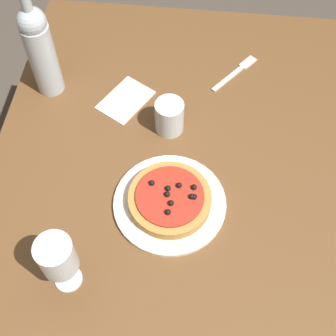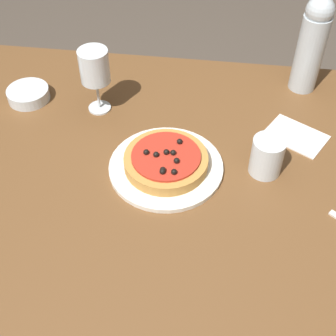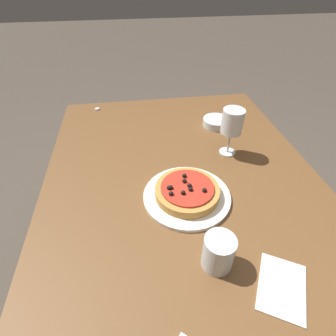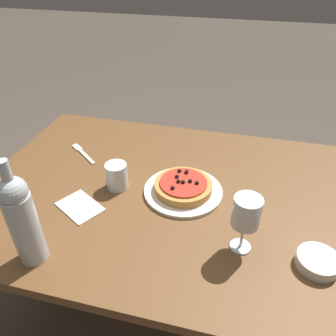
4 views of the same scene
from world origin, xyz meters
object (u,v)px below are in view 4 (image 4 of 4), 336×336
(wine_bottle, at_px, (22,219))
(side_bowl, at_px, (318,262))
(fork, at_px, (82,152))
(wine_glass, at_px, (246,213))
(pizza, at_px, (182,186))
(water_cup, at_px, (117,176))
(dinner_plate, at_px, (182,191))
(dining_table, at_px, (182,210))

(wine_bottle, xyz_separation_m, side_bowl, (0.76, 0.16, -0.13))
(side_bowl, distance_m, fork, 0.96)
(fork, bearing_deg, side_bowl, -164.19)
(wine_glass, bearing_deg, side_bowl, -4.31)
(wine_bottle, bearing_deg, wine_glass, 17.46)
(pizza, xyz_separation_m, water_cup, (-0.23, -0.03, 0.02))
(wine_bottle, height_order, water_cup, wine_bottle)
(wine_glass, bearing_deg, pizza, 136.70)
(dinner_plate, distance_m, side_bowl, 0.48)
(dinner_plate, distance_m, fork, 0.48)
(dinner_plate, height_order, fork, dinner_plate)
(water_cup, bearing_deg, wine_bottle, -107.30)
(dinner_plate, distance_m, wine_bottle, 0.53)
(wine_glass, xyz_separation_m, water_cup, (-0.45, 0.18, -0.08))
(pizza, bearing_deg, dinner_plate, -94.92)
(wine_glass, distance_m, fork, 0.77)
(wine_glass, height_order, wine_bottle, wine_bottle)
(dinner_plate, xyz_separation_m, fork, (-0.46, 0.15, -0.00))
(pizza, bearing_deg, water_cup, -173.48)
(water_cup, bearing_deg, fork, 142.01)
(dinner_plate, height_order, pizza, pizza)
(dinner_plate, relative_size, pizza, 1.37)
(dinner_plate, height_order, wine_glass, wine_glass)
(pizza, relative_size, side_bowl, 1.73)
(wine_glass, xyz_separation_m, fork, (-0.67, 0.36, -0.13))
(side_bowl, bearing_deg, fork, 157.15)
(side_bowl, bearing_deg, dining_table, 152.96)
(dining_table, bearing_deg, wine_glass, -43.04)
(pizza, xyz_separation_m, side_bowl, (0.42, -0.22, -0.01))
(wine_glass, height_order, side_bowl, wine_glass)
(dinner_plate, bearing_deg, wine_bottle, -131.84)
(side_bowl, bearing_deg, dinner_plate, 152.58)
(pizza, relative_size, fork, 1.29)
(pizza, height_order, side_bowl, pizza)
(side_bowl, bearing_deg, wine_bottle, -168.19)
(pizza, relative_size, wine_bottle, 0.62)
(dinner_plate, bearing_deg, dining_table, -51.02)
(dinner_plate, relative_size, side_bowl, 2.37)
(wine_bottle, bearing_deg, side_bowl, 11.81)
(pizza, height_order, wine_glass, wine_glass)
(dinner_plate, bearing_deg, fork, 161.71)
(dining_table, height_order, wine_glass, wine_glass)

